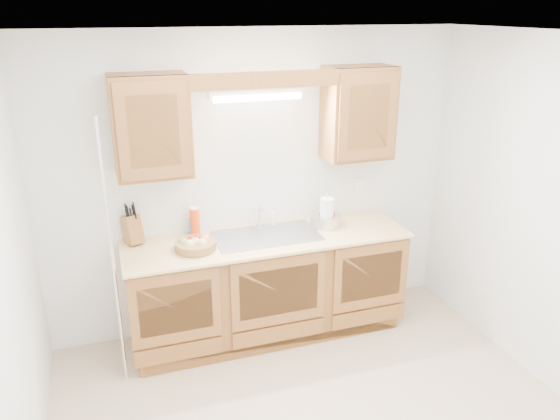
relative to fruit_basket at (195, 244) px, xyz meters
name	(u,v)px	position (x,y,z in m)	size (l,w,h in m)	color
room	(326,258)	(0.59, -1.13, 0.31)	(3.52, 3.50, 2.50)	#C4AA8D
base_cabinets	(267,287)	(0.59, 0.07, -0.50)	(2.20, 0.60, 0.86)	#99602D
countertop	(267,239)	(0.59, 0.06, -0.06)	(2.30, 0.63, 0.04)	#E1C376
upper_cabinet_left	(151,126)	(-0.24, 0.21, 0.88)	(0.55, 0.33, 0.75)	#99602D
upper_cabinet_right	(358,113)	(1.42, 0.21, 0.88)	(0.55, 0.33, 0.75)	#99602D
valance	(266,80)	(0.59, 0.06, 1.20)	(2.20, 0.05, 0.12)	#99602D
fluorescent_fixture	(257,95)	(0.59, 0.29, 1.05)	(0.76, 0.08, 0.08)	white
sink	(267,244)	(0.59, 0.08, -0.12)	(0.84, 0.46, 0.36)	#9E9EA3
wire_shelf_pole	(113,259)	(-0.61, -0.19, 0.06)	(0.03, 0.03, 2.00)	silver
outlet_plate	(359,185)	(1.54, 0.36, 0.21)	(0.08, 0.01, 0.12)	white
fruit_basket	(195,244)	(0.00, 0.00, 0.00)	(0.35, 0.35, 0.10)	brown
knife_block	(132,229)	(-0.44, 0.28, 0.08)	(0.18, 0.22, 0.33)	#99602D
orange_canister	(195,221)	(0.05, 0.28, 0.08)	(0.10, 0.10, 0.24)	#F6460D
soap_bottle	(194,223)	(0.05, 0.31, 0.05)	(0.08, 0.08, 0.18)	blue
sponge	(318,218)	(1.13, 0.30, -0.04)	(0.12, 0.10, 0.02)	#CC333F
paper_towel	(327,213)	(1.13, 0.11, 0.08)	(0.14, 0.14, 0.30)	silver
apple_bowl	(326,219)	(1.13, 0.14, 0.02)	(0.27, 0.27, 0.14)	silver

